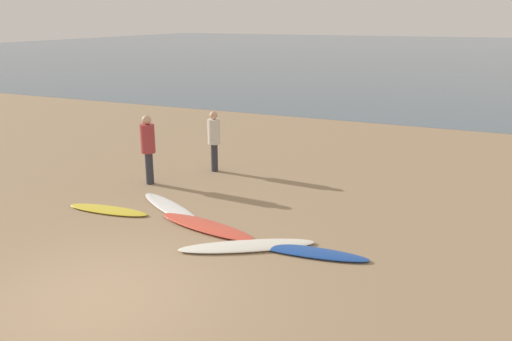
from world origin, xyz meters
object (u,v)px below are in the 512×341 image
object	(u,v)px
person_0	(148,144)
surfboard_2	(206,226)
surfboard_0	(108,210)
surfboard_1	(171,208)
person_1	(214,136)
surfboard_4	(308,252)
surfboard_3	(247,246)

from	to	relation	value
person_0	surfboard_2	bearing A→B (deg)	37.49
surfboard_0	surfboard_1	bearing A→B (deg)	23.63
surfboard_1	person_1	xyz separation A→B (m)	(-0.57, 3.14, 0.97)
surfboard_4	person_0	size ratio (longest dim) A/B	1.26
surfboard_4	surfboard_2	bearing A→B (deg)	168.00
surfboard_0	surfboard_2	xyz separation A→B (m)	(2.52, 0.04, 0.01)
person_0	surfboard_3	bearing A→B (deg)	40.74
surfboard_2	surfboard_4	size ratio (longest dim) A/B	1.07
surfboard_0	person_0	world-z (taller)	person_0
person_0	surfboard_0	bearing A→B (deg)	-8.20
surfboard_4	surfboard_3	bearing A→B (deg)	-173.37
person_0	person_1	size ratio (longest dim) A/B	1.06
surfboard_2	surfboard_1	bearing A→B (deg)	165.79
person_1	surfboard_3	bearing A→B (deg)	7.76
surfboard_0	surfboard_3	xyz separation A→B (m)	(3.70, -0.47, 0.00)
surfboard_4	person_1	size ratio (longest dim) A/B	1.33
surfboard_0	surfboard_4	world-z (taller)	surfboard_4
surfboard_3	surfboard_1	bearing A→B (deg)	122.89
surfboard_2	surfboard_3	distance (m)	1.29
surfboard_0	surfboard_1	size ratio (longest dim) A/B	0.80
surfboard_0	surfboard_1	xyz separation A→B (m)	(1.24, 0.67, 0.00)
surfboard_0	person_1	size ratio (longest dim) A/B	1.18
surfboard_1	person_0	distance (m)	2.34
surfboard_1	person_1	size ratio (longest dim) A/B	1.47
surfboard_0	surfboard_4	xyz separation A→B (m)	(4.82, -0.24, 0.00)
surfboard_2	person_0	xyz separation A→B (m)	(-2.83, 2.03, 1.03)
surfboard_0	surfboard_1	distance (m)	1.41
surfboard_2	person_0	bearing A→B (deg)	156.33
surfboard_3	person_0	distance (m)	4.86
surfboard_4	person_1	bearing A→B (deg)	130.68
surfboard_2	person_1	size ratio (longest dim) A/B	1.43
surfboard_1	surfboard_2	size ratio (longest dim) A/B	1.03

